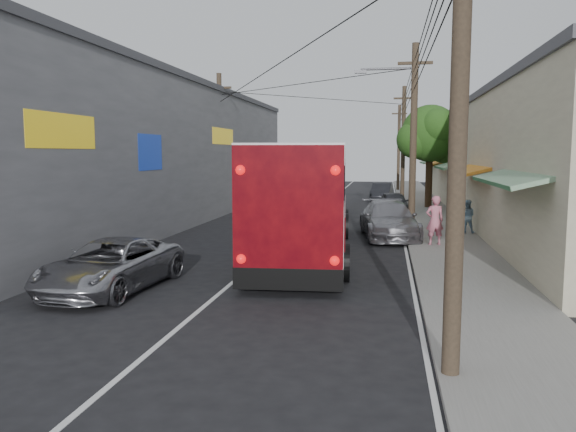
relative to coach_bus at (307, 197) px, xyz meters
name	(u,v)px	position (x,y,z in m)	size (l,w,h in m)	color
ground	(182,325)	(-1.32, -9.11, -1.98)	(120.00, 120.00, 0.00)	black
sidewalk	(430,219)	(5.18, 10.89, -1.92)	(3.00, 80.00, 0.12)	slate
building_right	(512,161)	(9.67, 12.89, 1.18)	(7.09, 40.00, 6.25)	beige
building_left	(151,151)	(-9.82, 8.89, 1.68)	(7.20, 36.00, 7.25)	gray
utility_poles	(368,143)	(1.80, 11.22, 2.15)	(11.80, 45.28, 8.00)	#473828
street_tree	(431,135)	(5.55, 16.91, 2.70)	(4.40, 4.00, 6.60)	#3F2B19
coach_bus	(307,197)	(0.00, 0.00, 0.00)	(3.81, 13.41, 3.82)	silver
jeepney	(111,265)	(-4.21, -6.60, -1.31)	(2.20, 4.77, 1.33)	#AAA9B0
parked_suv	(389,220)	(2.95, 3.89, -1.21)	(2.15, 5.29, 1.53)	gray
parked_car_mid	(394,203)	(3.28, 13.45, -1.32)	(1.54, 3.82, 1.30)	#29292E
parked_car_far	(382,192)	(2.48, 22.61, -1.32)	(1.39, 3.99, 1.31)	black
pedestrian_near	(435,220)	(4.64, 1.65, -0.93)	(0.68, 0.44, 1.86)	#C6697F
pedestrian_far	(467,216)	(6.28, 5.12, -1.13)	(0.70, 0.55, 1.44)	#95BCD9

